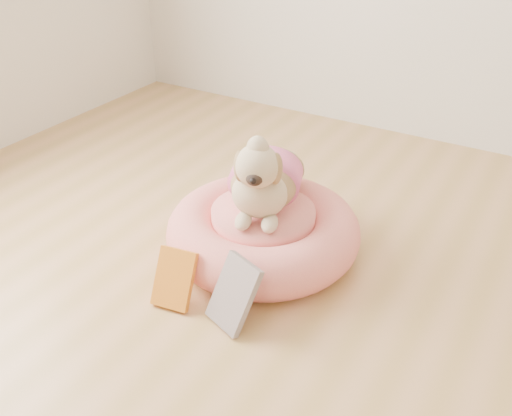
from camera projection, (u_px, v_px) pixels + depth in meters
The scene contains 4 objects.
pet_bed at pixel (263, 231), 2.01m from camera, with size 0.68×0.68×0.18m.
dog at pixel (264, 165), 1.90m from camera, with size 0.30×0.44×0.32m, color olive, non-canonical shape.
book_yellow at pixel (174, 279), 1.78m from camera, with size 0.12×0.02×0.19m, color gold.
book_white at pixel (234, 294), 1.69m from camera, with size 0.14×0.02×0.22m, color white.
Camera 1 is at (0.38, -0.50, 1.19)m, focal length 40.00 mm.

